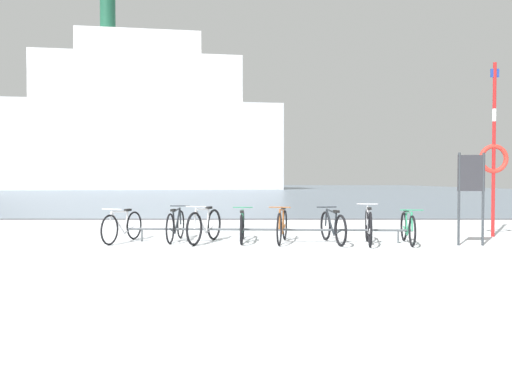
# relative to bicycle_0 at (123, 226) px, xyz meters

# --- Properties ---
(ground) EXTENTS (80.00, 132.00, 0.08)m
(ground) POSITION_rel_bicycle_0_xyz_m (2.94, 49.86, -0.39)
(ground) COLOR silver
(bike_rack) EXTENTS (6.23, 0.40, 0.31)m
(bike_rack) POSITION_rel_bicycle_0_xyz_m (3.20, -0.03, -0.07)
(bike_rack) COLOR #4C5156
(bike_rack) RESTS_ON ground
(bicycle_0) EXTENTS (0.57, 1.60, 0.76)m
(bicycle_0) POSITION_rel_bicycle_0_xyz_m (0.00, 0.00, 0.00)
(bicycle_0) COLOR black
(bicycle_0) RESTS_ON ground
(bicycle_1) EXTENTS (0.46, 1.64, 0.77)m
(bicycle_1) POSITION_rel_bicycle_0_xyz_m (1.13, 0.21, 0.01)
(bicycle_1) COLOR black
(bicycle_1) RESTS_ON ground
(bicycle_2) EXTENTS (0.66, 1.61, 0.82)m
(bicycle_2) POSITION_rel_bicycle_0_xyz_m (1.81, -0.09, 0.02)
(bicycle_2) COLOR black
(bicycle_2) RESTS_ON ground
(bicycle_3) EXTENTS (0.46, 1.64, 0.75)m
(bicycle_3) POSITION_rel_bicycle_0_xyz_m (2.63, 0.09, -0.01)
(bicycle_3) COLOR black
(bicycle_3) RESTS_ON ground
(bicycle_4) EXTENTS (0.47, 1.66, 0.81)m
(bicycle_4) POSITION_rel_bicycle_0_xyz_m (3.51, -0.06, 0.02)
(bicycle_4) COLOR black
(bicycle_4) RESTS_ON ground
(bicycle_5) EXTENTS (0.46, 1.64, 0.77)m
(bicycle_5) POSITION_rel_bicycle_0_xyz_m (4.59, -0.16, 0.00)
(bicycle_5) COLOR black
(bicycle_5) RESTS_ON ground
(bicycle_6) EXTENTS (0.47, 1.69, 0.84)m
(bicycle_6) POSITION_rel_bicycle_0_xyz_m (5.33, -0.29, 0.03)
(bicycle_6) COLOR black
(bicycle_6) RESTS_ON ground
(bicycle_7) EXTENTS (0.46, 1.61, 0.76)m
(bicycle_7) POSITION_rel_bicycle_0_xyz_m (6.19, -0.26, -0.00)
(bicycle_7) COLOR black
(bicycle_7) RESTS_ON ground
(info_sign) EXTENTS (0.55, 0.07, 1.94)m
(info_sign) POSITION_rel_bicycle_0_xyz_m (7.41, -0.52, 0.96)
(info_sign) COLOR #33383D
(info_sign) RESTS_ON ground
(rescue_post) EXTENTS (0.70, 0.11, 4.17)m
(rescue_post) POSITION_rel_bicycle_0_xyz_m (8.64, 0.99, 1.65)
(rescue_post) COLOR red
(rescue_post) RESTS_ON ground
(ferry_ship) EXTENTS (40.37, 17.61, 28.36)m
(ferry_ship) POSITION_rel_bicycle_0_xyz_m (-13.56, 60.23, 9.18)
(ferry_ship) COLOR silver
(ferry_ship) RESTS_ON ground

